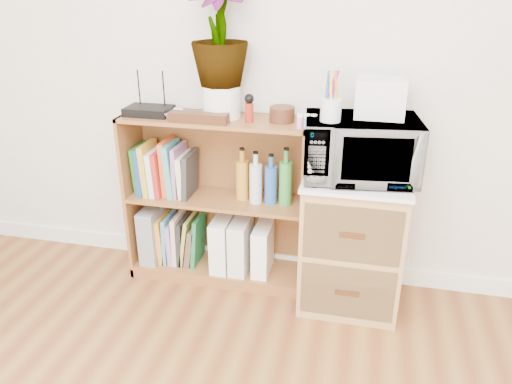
% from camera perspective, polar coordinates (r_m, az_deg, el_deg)
% --- Properties ---
extents(skirting_board, '(4.00, 0.02, 0.10)m').
position_cam_1_polar(skirting_board, '(3.02, 3.03, -7.94)').
color(skirting_board, white).
rests_on(skirting_board, ground).
extents(bookshelf, '(1.00, 0.30, 0.95)m').
position_cam_1_polar(bookshelf, '(2.77, -4.44, -1.06)').
color(bookshelf, brown).
rests_on(bookshelf, ground).
extents(wicker_unit, '(0.50, 0.45, 0.70)m').
position_cam_1_polar(wicker_unit, '(2.65, 10.90, -5.68)').
color(wicker_unit, '#9E7542').
rests_on(wicker_unit, ground).
extents(microwave, '(0.57, 0.43, 0.29)m').
position_cam_1_polar(microwave, '(2.44, 11.82, 4.88)').
color(microwave, silver).
rests_on(microwave, wicker_unit).
extents(pen_cup, '(0.09, 0.09, 0.10)m').
position_cam_1_polar(pen_cup, '(2.31, 8.54, 9.27)').
color(pen_cup, silver).
rests_on(pen_cup, microwave).
extents(small_appliance, '(0.23, 0.19, 0.18)m').
position_cam_1_polar(small_appliance, '(2.43, 14.02, 10.43)').
color(small_appliance, silver).
rests_on(small_appliance, microwave).
extents(router, '(0.24, 0.16, 0.04)m').
position_cam_1_polar(router, '(2.71, -12.13, 9.06)').
color(router, black).
rests_on(router, bookshelf).
extents(white_bowl, '(0.13, 0.13, 0.03)m').
position_cam_1_polar(white_bowl, '(2.66, -9.78, 8.82)').
color(white_bowl, white).
rests_on(white_bowl, bookshelf).
extents(plant_pot, '(0.19, 0.19, 0.17)m').
position_cam_1_polar(plant_pot, '(2.60, -3.97, 10.29)').
color(plant_pot, white).
rests_on(plant_pot, bookshelf).
extents(potted_plant, '(0.30, 0.30, 0.53)m').
position_cam_1_polar(potted_plant, '(2.54, -4.20, 17.90)').
color(potted_plant, '#397E32').
rests_on(potted_plant, plant_pot).
extents(trinket_box, '(0.30, 0.08, 0.05)m').
position_cam_1_polar(trinket_box, '(2.53, -6.58, 8.45)').
color(trinket_box, '#331A0E').
rests_on(trinket_box, bookshelf).
extents(kokeshi_doll, '(0.04, 0.04, 0.10)m').
position_cam_1_polar(kokeshi_doll, '(2.51, -0.78, 9.05)').
color(kokeshi_doll, maroon).
rests_on(kokeshi_doll, bookshelf).
extents(wooden_bowl, '(0.13, 0.13, 0.07)m').
position_cam_1_polar(wooden_bowl, '(2.53, 2.99, 8.87)').
color(wooden_bowl, '#381D0F').
rests_on(wooden_bowl, bookshelf).
extents(paint_jars, '(0.10, 0.04, 0.05)m').
position_cam_1_polar(paint_jars, '(2.42, 5.80, 7.80)').
color(paint_jars, '#D2748F').
rests_on(paint_jars, bookshelf).
extents(file_box, '(0.10, 0.26, 0.33)m').
position_cam_1_polar(file_box, '(3.01, -11.56, -4.51)').
color(file_box, gray).
rests_on(file_box, bookshelf).
extents(magazine_holder_left, '(0.10, 0.25, 0.31)m').
position_cam_1_polar(magazine_holder_left, '(2.87, -3.81, -5.76)').
color(magazine_holder_left, white).
rests_on(magazine_holder_left, bookshelf).
extents(magazine_holder_mid, '(0.10, 0.24, 0.31)m').
position_cam_1_polar(magazine_holder_mid, '(2.85, -1.74, -6.02)').
color(magazine_holder_mid, silver).
rests_on(magazine_holder_mid, bookshelf).
extents(magazine_holder_right, '(0.09, 0.22, 0.28)m').
position_cam_1_polar(magazine_holder_right, '(2.83, 0.78, -6.53)').
color(magazine_holder_right, white).
rests_on(magazine_holder_right, bookshelf).
extents(cookbooks, '(0.34, 0.20, 0.31)m').
position_cam_1_polar(cookbooks, '(2.81, -10.39, 2.50)').
color(cookbooks, '#1C6921').
rests_on(cookbooks, bookshelf).
extents(liquor_bottles, '(0.31, 0.07, 0.30)m').
position_cam_1_polar(liquor_bottles, '(2.65, 0.87, 1.68)').
color(liquor_bottles, '#B68122').
rests_on(liquor_bottles, bookshelf).
extents(lower_books, '(0.26, 0.19, 0.30)m').
position_cam_1_polar(lower_books, '(2.97, -8.56, -5.36)').
color(lower_books, orange).
rests_on(lower_books, bookshelf).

